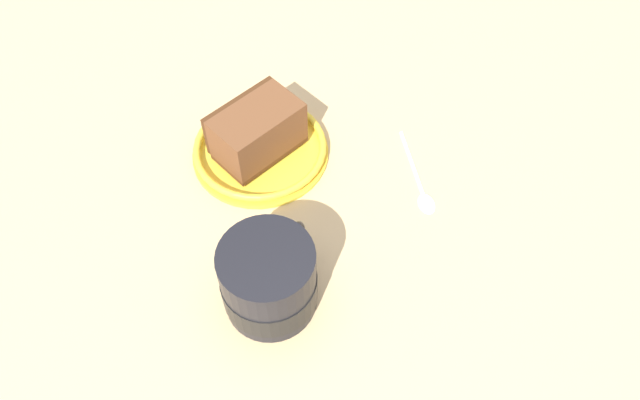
{
  "coord_description": "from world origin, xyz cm",
  "views": [
    {
      "loc": [
        39.2,
        -11.3,
        58.67
      ],
      "look_at": [
        0.77,
        -1.01,
        3.0
      ],
      "focal_mm": 34.82,
      "sensor_mm": 36.0,
      "label": 1
    }
  ],
  "objects": [
    {
      "name": "ground_plane",
      "position": [
        0.0,
        0.0,
        -1.76
      ],
      "size": [
        155.33,
        155.33,
        3.53
      ],
      "primitive_type": "cube",
      "color": "tan"
    },
    {
      "name": "small_plate",
      "position": [
        -9.9,
        -5.68,
        0.9
      ],
      "size": [
        16.61,
        16.61,
        1.83
      ],
      "color": "yellow",
      "rests_on": "ground_plane"
    },
    {
      "name": "cake_slice",
      "position": [
        -10.14,
        -5.82,
        4.1
      ],
      "size": [
        10.76,
        12.25,
        6.24
      ],
      "color": "#472814",
      "rests_on": "small_plate"
    },
    {
      "name": "tea_mug",
      "position": [
        9.73,
        -8.62,
        4.19
      ],
      "size": [
        10.38,
        9.94,
        9.0
      ],
      "color": "black",
      "rests_on": "ground_plane"
    },
    {
      "name": "teaspoon",
      "position": [
        0.29,
        11.5,
        0.35
      ],
      "size": [
        12.77,
        2.22,
        0.8
      ],
      "color": "silver",
      "rests_on": "ground_plane"
    }
  ]
}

